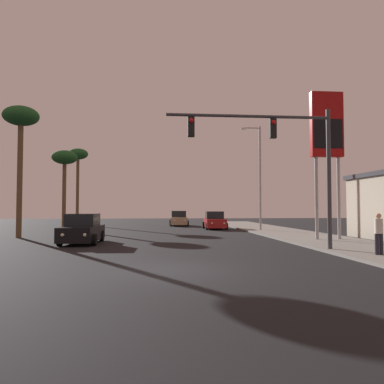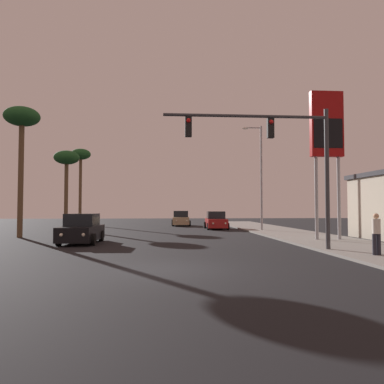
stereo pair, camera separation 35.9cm
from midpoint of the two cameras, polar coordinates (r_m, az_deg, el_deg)
name	(u,v)px [view 2 (the right image)]	position (r m, az deg, el deg)	size (l,w,h in m)	color
ground_plane	(166,270)	(12.42, -3.18, -11.73)	(120.00, 120.00, 0.00)	black
sidewalk_right	(321,240)	(24.37, 19.45, -6.89)	(5.00, 60.00, 0.12)	gray
car_tan	(181,219)	(42.35, -1.48, -4.13)	(2.04, 4.34, 1.68)	tan
car_black	(82,230)	(22.22, -16.03, -5.56)	(2.04, 4.34, 1.68)	black
car_red	(216,221)	(35.82, 3.96, -4.43)	(2.04, 4.34, 1.68)	maroon
traffic_light_mast	(280,148)	(17.82, 13.84, 6.48)	(7.68, 0.36, 6.50)	#38383D
street_lamp	(260,172)	(32.94, 10.61, 3.02)	(1.74, 0.24, 9.00)	#99999E
gas_station_sign	(327,132)	(24.52, 20.24, 8.55)	(2.00, 0.42, 9.00)	#99999E
pedestrian_on_sidewalk	(376,232)	(16.89, 26.83, -5.48)	(0.34, 0.32, 1.67)	#23232D
palm_tree_mid	(67,161)	(37.65, -18.31, 4.48)	(2.40, 2.40, 7.48)	brown
palm_tree_far	(81,159)	(47.70, -16.40, 4.90)	(2.40, 2.40, 9.23)	brown
palm_tree_near	(22,124)	(28.55, -24.18, 9.45)	(2.40, 2.40, 8.96)	brown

